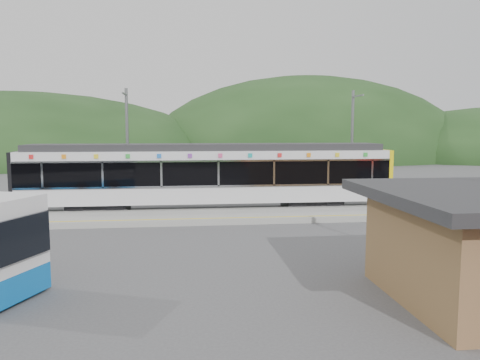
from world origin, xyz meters
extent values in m
plane|color=#4C4C4F|center=(0.00, 0.00, 0.00)|extent=(120.00, 120.00, 0.00)
ellipsoid|color=#1E3D19|center=(-28.00, 52.00, 0.00)|extent=(60.00, 45.00, 20.00)
ellipsoid|color=#1E3D19|center=(16.00, 54.00, 0.00)|extent=(52.00, 39.00, 26.00)
cube|color=#9E9E99|center=(0.00, 3.30, 0.15)|extent=(26.00, 3.20, 0.30)
cube|color=yellow|center=(0.00, 2.00, 0.30)|extent=(26.00, 0.10, 0.01)
cube|color=black|center=(-8.30, 6.00, 0.30)|extent=(3.20, 2.20, 0.56)
cube|color=black|center=(3.70, 6.00, 0.30)|extent=(3.20, 2.20, 0.56)
cube|color=silver|center=(-2.30, 6.00, 1.04)|extent=(20.00, 2.90, 0.92)
cube|color=black|center=(-2.30, 6.00, 2.23)|extent=(20.00, 2.96, 1.45)
cube|color=silver|center=(-2.30, 4.50, 1.55)|extent=(20.00, 0.05, 0.10)
cube|color=silver|center=(-2.30, 4.50, 2.90)|extent=(20.00, 0.05, 0.10)
cube|color=silver|center=(-2.30, 6.00, 3.17)|extent=(20.00, 2.90, 0.45)
cube|color=#2D2D30|center=(-2.30, 6.00, 3.58)|extent=(19.40, 2.50, 0.36)
cube|color=yellow|center=(7.82, 6.00, 1.90)|extent=(0.24, 2.92, 3.00)
cube|color=black|center=(-12.40, 6.00, 1.90)|extent=(0.20, 2.92, 3.00)
cube|color=silver|center=(-10.80, 4.50, 2.23)|extent=(0.10, 0.05, 1.35)
cube|color=silver|center=(-7.80, 4.50, 2.23)|extent=(0.10, 0.05, 1.35)
cube|color=silver|center=(-4.80, 4.50, 2.23)|extent=(0.10, 0.05, 1.35)
cube|color=silver|center=(-1.80, 4.50, 2.23)|extent=(0.10, 0.05, 1.35)
cube|color=silver|center=(1.20, 4.50, 2.23)|extent=(0.10, 0.05, 1.35)
cube|color=silver|center=(4.20, 4.50, 2.23)|extent=(0.10, 0.05, 1.35)
cube|color=silver|center=(6.70, 4.50, 2.23)|extent=(0.10, 0.05, 1.35)
cube|color=red|center=(-11.30, 4.51, 3.18)|extent=(0.22, 0.04, 0.22)
cube|color=orange|center=(-9.70, 4.51, 3.18)|extent=(0.22, 0.04, 0.22)
cube|color=yellow|center=(-8.10, 4.51, 3.18)|extent=(0.22, 0.04, 0.22)
cube|color=green|center=(-6.50, 4.51, 3.18)|extent=(0.22, 0.04, 0.22)
cube|color=blue|center=(-4.90, 4.51, 3.18)|extent=(0.22, 0.04, 0.22)
cube|color=purple|center=(-3.30, 4.51, 3.18)|extent=(0.22, 0.04, 0.22)
cube|color=#E54C8C|center=(-1.70, 4.51, 3.18)|extent=(0.22, 0.04, 0.22)
cube|color=#19A5A5|center=(-0.10, 4.51, 3.18)|extent=(0.22, 0.04, 0.22)
cube|color=red|center=(1.50, 4.51, 3.18)|extent=(0.22, 0.04, 0.22)
cube|color=orange|center=(3.10, 4.51, 3.18)|extent=(0.22, 0.04, 0.22)
cube|color=yellow|center=(4.70, 4.51, 3.18)|extent=(0.22, 0.04, 0.22)
cube|color=green|center=(6.30, 4.51, 3.18)|extent=(0.22, 0.04, 0.22)
cylinder|color=slate|center=(-7.00, 8.60, 3.50)|extent=(0.18, 0.18, 7.00)
cube|color=slate|center=(-7.00, 7.80, 6.60)|extent=(0.08, 1.80, 0.08)
cylinder|color=slate|center=(7.00, 8.60, 3.50)|extent=(0.18, 0.18, 7.00)
cube|color=slate|center=(7.00, 7.80, 6.60)|extent=(0.08, 1.80, 0.08)
camera|label=1|loc=(-3.53, -20.17, 4.57)|focal=35.00mm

